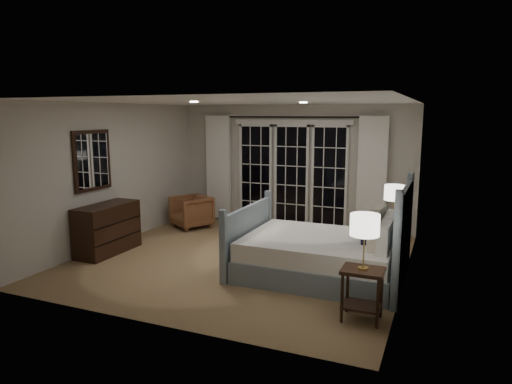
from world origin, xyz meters
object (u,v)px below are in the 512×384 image
at_px(nightstand_left, 362,287).
at_px(lamp_left, 365,225).
at_px(nightstand_right, 392,236).
at_px(lamp_right, 395,193).
at_px(armchair, 191,212).
at_px(dresser, 107,229).
at_px(bed, 324,253).

height_order(nightstand_left, lamp_left, lamp_left).
bearing_deg(nightstand_left, nightstand_right, 88.50).
xyz_separation_m(nightstand_left, lamp_right, (0.06, 2.40, 0.69)).
height_order(lamp_left, armchair, lamp_left).
xyz_separation_m(nightstand_left, dresser, (-4.39, 0.93, 0.02)).
bearing_deg(nightstand_left, lamp_right, 88.50).
relative_size(lamp_right, dresser, 0.53).
relative_size(lamp_left, lamp_right, 1.01).
xyz_separation_m(bed, nightstand_left, (0.75, -1.23, 0.06)).
bearing_deg(bed, nightstand_right, 55.15).
height_order(lamp_right, armchair, lamp_right).
bearing_deg(nightstand_left, bed, 121.48).
bearing_deg(bed, lamp_left, -58.52).
bearing_deg(lamp_right, nightstand_right, 90.00).
bearing_deg(dresser, lamp_left, -11.99).
height_order(bed, nightstand_right, bed).
distance_m(nightstand_right, dresser, 4.69).
height_order(nightstand_left, armchair, armchair).
bearing_deg(bed, lamp_right, 55.15).
bearing_deg(armchair, lamp_right, 22.61).
bearing_deg(armchair, lamp_left, -5.78).
relative_size(bed, dresser, 1.99).
bearing_deg(armchair, nightstand_right, 22.61).
distance_m(bed, lamp_right, 1.61).
relative_size(nightstand_right, lamp_left, 0.94).
bearing_deg(bed, dresser, -175.40).
height_order(lamp_right, dresser, lamp_right).
bearing_deg(bed, armchair, 151.38).
xyz_separation_m(lamp_left, dresser, (-4.39, 0.93, -0.69)).
distance_m(bed, lamp_left, 1.63).
xyz_separation_m(nightstand_right, dresser, (-4.46, -1.46, 0.03)).
height_order(nightstand_right, dresser, dresser).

